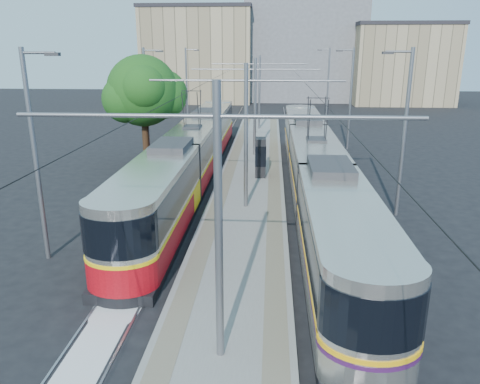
{
  "coord_description": "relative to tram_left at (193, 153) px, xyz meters",
  "views": [
    {
      "loc": [
        1.21,
        -14.38,
        7.96
      ],
      "look_at": [
        -0.17,
        6.17,
        1.6
      ],
      "focal_mm": 35.0,
      "sensor_mm": 36.0,
      "label": 1
    }
  ],
  "objects": [
    {
      "name": "building_left",
      "position": [
        -6.4,
        46.15,
        5.26
      ],
      "size": [
        16.32,
        12.24,
        13.92
      ],
      "color": "tan",
      "rests_on": "ground"
    },
    {
      "name": "tactile_strip_right",
      "position": [
        5.05,
        3.15,
        -1.4
      ],
      "size": [
        0.7,
        50.0,
        0.01
      ],
      "primitive_type": "cube",
      "color": "gray",
      "rests_on": "platform"
    },
    {
      "name": "tree",
      "position": [
        -3.5,
        3.28,
        3.43
      ],
      "size": [
        5.22,
        4.83,
        7.59
      ],
      "color": "#382314",
      "rests_on": "ground"
    },
    {
      "name": "tactile_strip_left",
      "position": [
        2.15,
        3.15,
        -1.4
      ],
      "size": [
        0.7,
        50.0,
        0.01
      ],
      "primitive_type": "cube",
      "color": "gray",
      "rests_on": "platform"
    },
    {
      "name": "street_lamps",
      "position": [
        3.6,
        7.15,
        2.48
      ],
      "size": [
        15.18,
        38.22,
        8.0
      ],
      "color": "slate",
      "rests_on": "ground"
    },
    {
      "name": "ground",
      "position": [
        3.6,
        -13.85,
        -1.71
      ],
      "size": [
        160.0,
        160.0,
        0.0
      ],
      "primitive_type": "plane",
      "color": "black",
      "rests_on": "ground"
    },
    {
      "name": "tram_left",
      "position": [
        0.0,
        0.0,
        0.0
      ],
      "size": [
        2.43,
        30.93,
        5.5
      ],
      "color": "black",
      "rests_on": "ground"
    },
    {
      "name": "rails",
      "position": [
        3.6,
        3.15,
        -1.69
      ],
      "size": [
        8.71,
        70.0,
        0.03
      ],
      "color": "gray",
      "rests_on": "ground"
    },
    {
      "name": "shelter",
      "position": [
        4.19,
        -0.03,
        -0.15
      ],
      "size": [
        0.72,
        1.11,
        2.4
      ],
      "rotation": [
        0.0,
        0.0,
        0.05
      ],
      "color": "black",
      "rests_on": "platform"
    },
    {
      "name": "tram_right",
      "position": [
        7.2,
        -3.66,
        0.15
      ],
      "size": [
        2.43,
        31.77,
        5.5
      ],
      "color": "black",
      "rests_on": "ground"
    },
    {
      "name": "building_right",
      "position": [
        23.6,
        44.15,
        4.04
      ],
      "size": [
        14.28,
        10.2,
        11.46
      ],
      "color": "tan",
      "rests_on": "ground"
    },
    {
      "name": "building_centre",
      "position": [
        9.6,
        50.15,
        6.57
      ],
      "size": [
        18.36,
        14.28,
        16.54
      ],
      "color": "gray",
      "rests_on": "ground"
    },
    {
      "name": "catenary",
      "position": [
        3.6,
        0.31,
        2.82
      ],
      "size": [
        9.2,
        70.0,
        7.0
      ],
      "color": "slate",
      "rests_on": "platform"
    },
    {
      "name": "track_arrow",
      "position": [
        0.0,
        -16.85,
        -1.7
      ],
      "size": [
        1.2,
        5.0,
        0.01
      ],
      "primitive_type": "cube",
      "color": "silver",
      "rests_on": "ground"
    },
    {
      "name": "platform",
      "position": [
        3.6,
        3.15,
        -1.56
      ],
      "size": [
        4.0,
        50.0,
        0.3
      ],
      "primitive_type": "cube",
      "color": "gray",
      "rests_on": "ground"
    }
  ]
}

